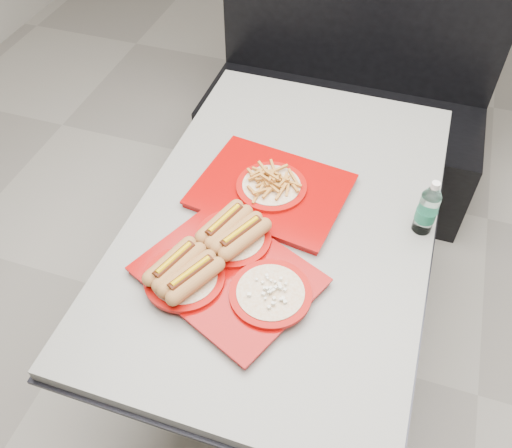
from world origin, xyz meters
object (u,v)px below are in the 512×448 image
(water_bottle, at_px, (427,210))
(tray_far, at_px, (271,188))
(booth_bench, at_px, (344,106))
(diner_table, at_px, (282,248))
(tray_near, at_px, (224,266))

(water_bottle, bearing_deg, tray_far, 179.76)
(booth_bench, bearing_deg, water_bottle, -68.24)
(booth_bench, distance_m, water_bottle, 1.18)
(diner_table, xyz_separation_m, tray_far, (-0.06, 0.07, 0.19))
(tray_near, height_order, water_bottle, water_bottle)
(booth_bench, height_order, tray_near, booth_bench)
(diner_table, xyz_separation_m, tray_near, (-0.10, -0.27, 0.20))
(booth_bench, bearing_deg, tray_far, -93.60)
(booth_bench, bearing_deg, diner_table, -90.00)
(tray_far, bearing_deg, tray_near, -95.21)
(booth_bench, relative_size, tray_far, 2.68)
(diner_table, bearing_deg, water_bottle, 9.87)
(tray_far, bearing_deg, booth_bench, 86.40)
(water_bottle, bearing_deg, booth_bench, 111.76)
(tray_near, bearing_deg, tray_far, 84.79)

